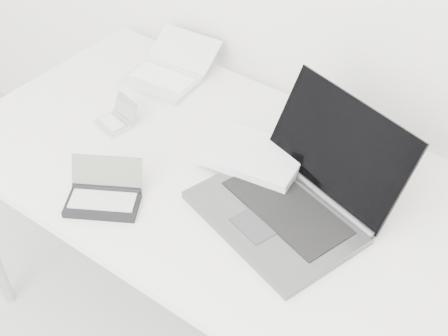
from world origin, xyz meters
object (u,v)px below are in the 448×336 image
Objects in this scene: netbook_open_white at (167,73)px; palmtop_charcoal at (104,196)px; desk at (242,195)px; laptop_large at (282,185)px.

palmtop_charcoal is at bearing -70.55° from netbook_open_white.
desk is 0.53m from netbook_open_white.
laptop_large reaches higher than desk.
desk is 0.36m from palmtop_charcoal.
netbook_open_white is (-0.58, 0.24, -0.02)m from laptop_large.
desk is 5.54× the size of netbook_open_white.
laptop_large is at bearing 8.16° from palmtop_charcoal.
desk is 0.14m from laptop_large.
netbook_open_white reaches higher than desk.
netbook_open_white is 1.30× the size of palmtop_charcoal.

